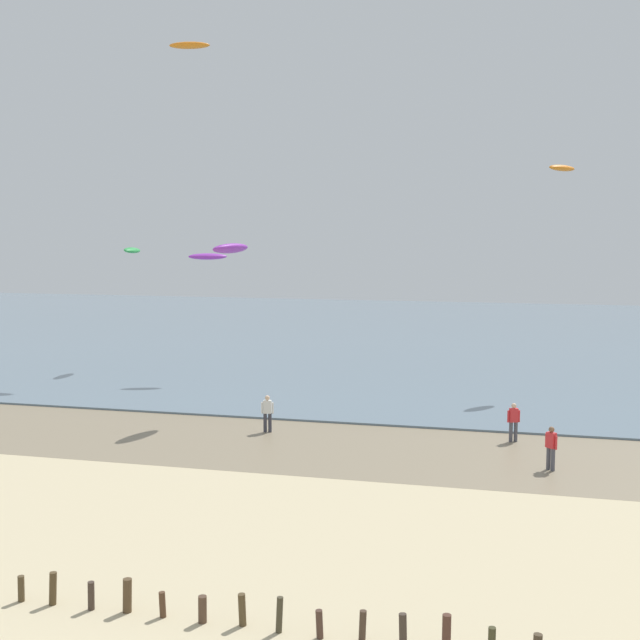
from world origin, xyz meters
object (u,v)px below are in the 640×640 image
(person_right_flank, at_px, (267,412))
(kite_aloft_4, at_px, (132,250))
(person_left_flank, at_px, (551,447))
(kite_aloft_5, at_px, (208,256))
(kite_aloft_6, at_px, (189,45))
(person_nearest_camera, at_px, (514,421))
(kite_aloft_3, at_px, (562,168))
(kite_aloft_2, at_px, (231,248))

(person_right_flank, relative_size, kite_aloft_4, 0.77)
(kite_aloft_4, bearing_deg, person_left_flank, -128.23)
(kite_aloft_5, relative_size, kite_aloft_6, 0.86)
(person_nearest_camera, distance_m, kite_aloft_6, 34.14)
(kite_aloft_6, bearing_deg, kite_aloft_3, 163.71)
(kite_aloft_4, distance_m, kite_aloft_6, 14.19)
(person_left_flank, distance_m, kite_aloft_6, 37.16)
(person_left_flank, bearing_deg, person_nearest_camera, 109.61)
(person_nearest_camera, relative_size, kite_aloft_5, 0.73)
(person_left_flank, relative_size, kite_aloft_6, 0.62)
(kite_aloft_4, distance_m, kite_aloft_5, 7.08)
(kite_aloft_4, relative_size, kite_aloft_5, 0.94)
(kite_aloft_3, relative_size, kite_aloft_5, 0.95)
(person_nearest_camera, height_order, kite_aloft_2, kite_aloft_2)
(kite_aloft_3, bearing_deg, kite_aloft_5, 133.94)
(person_left_flank, height_order, kite_aloft_5, kite_aloft_5)
(person_nearest_camera, relative_size, person_right_flank, 1.00)
(person_right_flank, height_order, kite_aloft_3, kite_aloft_3)
(kite_aloft_5, bearing_deg, kite_aloft_3, -13.26)
(person_right_flank, relative_size, kite_aloft_3, 0.76)
(kite_aloft_5, bearing_deg, kite_aloft_2, -82.19)
(person_right_flank, bearing_deg, kite_aloft_4, 133.32)
(person_nearest_camera, height_order, kite_aloft_3, kite_aloft_3)
(person_nearest_camera, bearing_deg, kite_aloft_3, 80.79)
(person_left_flank, height_order, kite_aloft_4, kite_aloft_4)
(person_nearest_camera, height_order, kite_aloft_5, kite_aloft_5)
(person_nearest_camera, relative_size, kite_aloft_2, 0.62)
(kite_aloft_6, bearing_deg, person_nearest_camera, 132.78)
(kite_aloft_4, xyz_separation_m, kite_aloft_5, (6.50, -2.79, -0.29))
(person_left_flank, height_order, kite_aloft_6, kite_aloft_6)
(person_left_flank, relative_size, person_right_flank, 1.00)
(person_nearest_camera, distance_m, kite_aloft_3, 18.37)
(kite_aloft_4, height_order, kite_aloft_5, kite_aloft_4)
(person_left_flank, xyz_separation_m, kite_aloft_3, (0.79, 17.91, 11.87))
(kite_aloft_4, bearing_deg, person_right_flank, -140.51)
(person_right_flank, height_order, kite_aloft_6, kite_aloft_6)
(person_right_flank, xyz_separation_m, kite_aloft_4, (-14.24, 15.10, 6.99))
(kite_aloft_4, height_order, kite_aloft_6, kite_aloft_6)
(person_nearest_camera, height_order, kite_aloft_6, kite_aloft_6)
(kite_aloft_3, distance_m, kite_aloft_4, 27.84)
(kite_aloft_2, bearing_deg, person_right_flank, -121.95)
(person_left_flank, relative_size, kite_aloft_4, 0.77)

